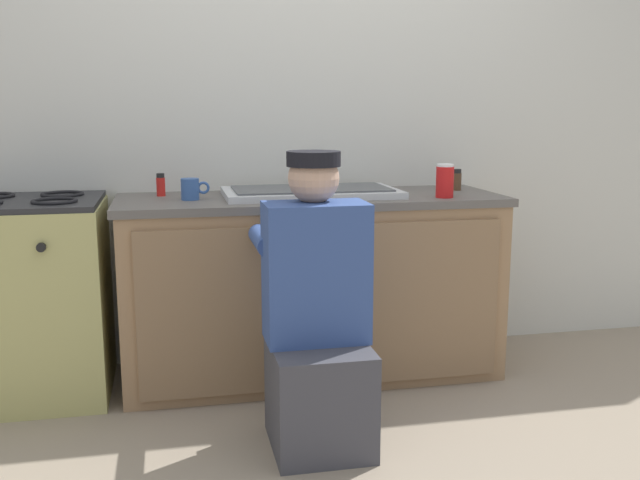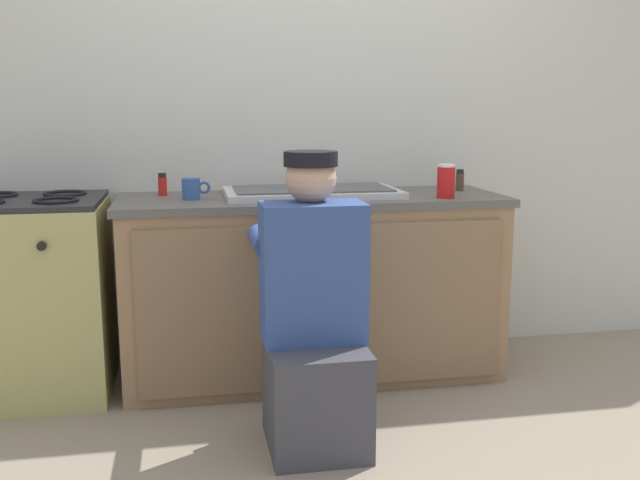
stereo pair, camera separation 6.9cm
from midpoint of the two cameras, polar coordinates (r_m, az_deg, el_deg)
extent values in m
plane|color=gray|center=(3.24, -0.25, -12.33)|extent=(12.00, 12.00, 0.00)
cube|color=silver|center=(3.62, -2.41, 10.41)|extent=(6.00, 0.10, 2.50)
cube|color=#997551|center=(3.39, -1.29, -3.97)|extent=(1.73, 0.60, 0.82)
cube|color=#866747|center=(3.04, -7.95, -5.80)|extent=(0.76, 0.02, 0.72)
cube|color=#866747|center=(3.20, 7.12, -4.93)|extent=(0.76, 0.02, 0.72)
cube|color=#5B5651|center=(3.30, -1.33, 3.24)|extent=(1.77, 0.62, 0.04)
cube|color=silver|center=(3.30, -1.33, 3.81)|extent=(0.80, 0.44, 0.03)
cube|color=#4C4F51|center=(3.27, -4.61, 4.05)|extent=(0.33, 0.35, 0.01)
cube|color=#4C4F51|center=(3.34, 1.88, 4.22)|extent=(0.33, 0.35, 0.01)
cylinder|color=#B7BABF|center=(3.48, -1.92, 5.40)|extent=(0.02, 0.02, 0.18)
cylinder|color=#B7BABF|center=(3.39, -1.69, 6.80)|extent=(0.02, 0.16, 0.02)
cube|color=tan|center=(3.39, -22.69, -4.55)|extent=(0.65, 0.60, 0.85)
cube|color=#262628|center=(3.31, -23.23, 2.77)|extent=(0.64, 0.59, 0.02)
torus|color=black|center=(3.16, -21.07, 2.93)|extent=(0.19, 0.19, 0.02)
torus|color=black|center=(3.40, -20.46, 3.46)|extent=(0.19, 0.19, 0.02)
cylinder|color=black|center=(3.00, -22.03, -0.55)|extent=(0.04, 0.02, 0.04)
cube|color=#3F3F47|center=(2.73, -0.80, -12.34)|extent=(0.36, 0.40, 0.40)
cube|color=#334C8C|center=(2.64, -1.08, -2.60)|extent=(0.38, 0.22, 0.52)
sphere|color=tan|center=(2.62, -1.27, 4.97)|extent=(0.19, 0.19, 0.19)
cylinder|color=black|center=(2.62, -1.28, 6.52)|extent=(0.20, 0.20, 0.06)
cube|color=black|center=(2.70, -1.62, 6.25)|extent=(0.13, 0.09, 0.02)
cylinder|color=#334C8C|center=(2.79, -5.30, -0.02)|extent=(0.08, 0.30, 0.08)
cylinder|color=#334C8C|center=(2.85, 1.50, 0.25)|extent=(0.08, 0.30, 0.08)
cylinder|color=red|center=(3.28, 9.36, 4.59)|extent=(0.08, 0.08, 0.14)
cylinder|color=white|center=(3.27, 9.40, 5.92)|extent=(0.08, 0.08, 0.01)
cylinder|color=#513823|center=(3.57, 10.38, 4.60)|extent=(0.04, 0.04, 0.08)
cylinder|color=black|center=(3.56, 10.40, 5.44)|extent=(0.04, 0.04, 0.02)
cylinder|color=red|center=(3.38, -13.19, 4.16)|extent=(0.04, 0.04, 0.08)
cylinder|color=black|center=(3.37, -13.23, 5.05)|extent=(0.04, 0.04, 0.02)
cylinder|color=#335699|center=(3.21, -10.96, 4.02)|extent=(0.08, 0.08, 0.09)
torus|color=#335699|center=(3.21, -9.93, 4.14)|extent=(0.06, 0.01, 0.06)
camera|label=1|loc=(0.03, -90.63, -0.12)|focal=40.00mm
camera|label=2|loc=(0.03, 89.37, 0.12)|focal=40.00mm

